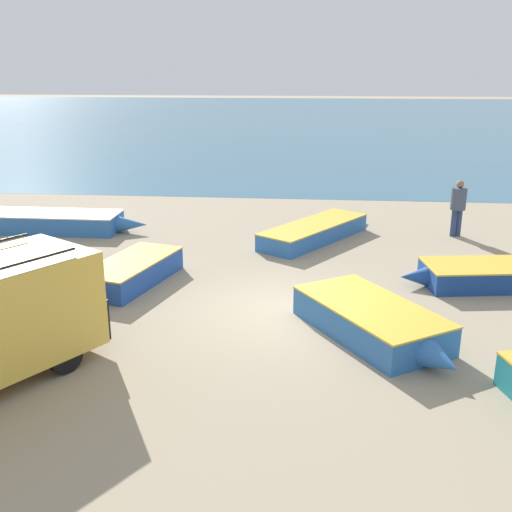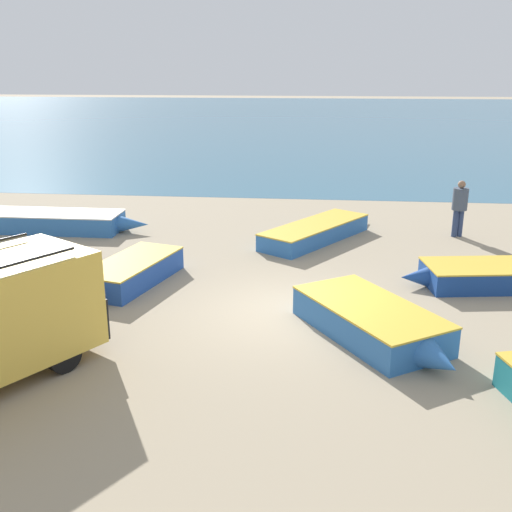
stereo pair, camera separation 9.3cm
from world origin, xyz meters
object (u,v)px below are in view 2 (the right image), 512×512
Objects in this scene: fishing_rowboat_1 at (58,222)px; fishing_rowboat_3 at (129,273)px; fishing_rowboat_2 at (318,231)px; fisherman_1 at (460,203)px; fishing_rowboat_0 at (373,322)px; fishing_rowboat_4 at (482,275)px.

fishing_rowboat_1 is 1.46× the size of fishing_rowboat_3.
fishing_rowboat_1 is 8.68m from fishing_rowboat_2.
fishing_rowboat_0 is at bearing -35.90° from fisherman_1.
fishing_rowboat_1 reaches higher than fishing_rowboat_4.
fishing_rowboat_3 reaches higher than fishing_rowboat_4.
fishing_rowboat_4 is at bearing 104.25° from fishing_rowboat_0.
fishing_rowboat_0 reaches higher than fishing_rowboat_4.
fishing_rowboat_4 is (12.79, -4.03, -0.03)m from fishing_rowboat_1.
fishing_rowboat_1 is 13.20m from fisherman_1.
fishing_rowboat_1 is 13.41m from fishing_rowboat_4.
fishing_rowboat_3 reaches higher than fishing_rowboat_2.
fishing_rowboat_2 is (8.68, -0.14, -0.04)m from fishing_rowboat_1.
fishing_rowboat_3 is at bearing -50.46° from fishing_rowboat_1.
fishing_rowboat_0 reaches higher than fishing_rowboat_3.
fishing_rowboat_4 reaches higher than fishing_rowboat_2.
fisherman_1 is (4.48, 0.76, 0.82)m from fishing_rowboat_2.
fishing_rowboat_4 is at bearing -17.54° from fisherman_1.
fishing_rowboat_3 is 10.73m from fisherman_1.
fishing_rowboat_4 is at bearing 110.55° from fishing_rowboat_3.
fishing_rowboat_0 is at bearing 82.63° from fishing_rowboat_3.
fishing_rowboat_0 is at bearing -137.04° from fishing_rowboat_2.
fisherman_1 is at bearing 2.89° from fishing_rowboat_1.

